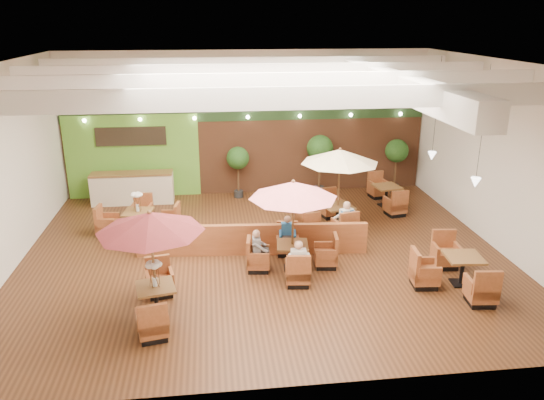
{
  "coord_description": "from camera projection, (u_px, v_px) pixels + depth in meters",
  "views": [
    {
      "loc": [
        -1.47,
        -14.24,
        6.65
      ],
      "look_at": [
        0.3,
        0.5,
        1.5
      ],
      "focal_mm": 35.0,
      "sensor_mm": 36.0,
      "label": 1
    }
  ],
  "objects": [
    {
      "name": "topiary_0",
      "position": [
        238.0,
        160.0,
        20.14
      ],
      "size": [
        0.86,
        0.86,
        2.0
      ],
      "color": "black",
      "rests_on": "ground"
    },
    {
      "name": "room",
      "position": [
        267.0,
        124.0,
        15.68
      ],
      "size": [
        14.04,
        14.0,
        5.52
      ],
      "color": "#381E0F",
      "rests_on": "ground"
    },
    {
      "name": "diner_1",
      "position": [
        287.0,
        231.0,
        15.43
      ],
      "size": [
        0.37,
        0.31,
        0.73
      ],
      "rotation": [
        0.0,
        0.0,
        3.05
      ],
      "color": "#286AB0",
      "rests_on": "ground"
    },
    {
      "name": "booth_divider",
      "position": [
        252.0,
        240.0,
        15.52
      ],
      "size": [
        6.75,
        0.69,
        0.94
      ],
      "primitive_type": "cube",
      "rotation": [
        0.0,
        0.0,
        -0.08
      ],
      "color": "brown",
      "rests_on": "ground"
    },
    {
      "name": "table_5",
      "position": [
        386.0,
        196.0,
        19.55
      ],
      "size": [
        1.03,
        2.72,
        0.98
      ],
      "rotation": [
        0.0,
        0.0,
        0.19
      ],
      "color": "brown",
      "rests_on": "ground"
    },
    {
      "name": "diner_0",
      "position": [
        298.0,
        258.0,
        13.64
      ],
      "size": [
        0.4,
        0.33,
        0.81
      ],
      "rotation": [
        0.0,
        0.0,
        -0.06
      ],
      "color": "silver",
      "rests_on": "ground"
    },
    {
      "name": "topiary_2",
      "position": [
        397.0,
        153.0,
        20.81
      ],
      "size": [
        0.91,
        0.91,
        2.12
      ],
      "color": "black",
      "rests_on": "ground"
    },
    {
      "name": "diner_4",
      "position": [
        345.0,
        217.0,
        16.47
      ],
      "size": [
        0.45,
        0.41,
        0.82
      ],
      "rotation": [
        0.0,
        0.0,
        0.33
      ],
      "color": "silver",
      "rests_on": "ground"
    },
    {
      "name": "table_4",
      "position": [
        451.0,
        271.0,
        13.77
      ],
      "size": [
        1.88,
        2.76,
        1.02
      ],
      "rotation": [
        0.0,
        0.0,
        -0.1
      ],
      "color": "brown",
      "rests_on": "ground"
    },
    {
      "name": "table_2",
      "position": [
        337.0,
        171.0,
        17.01
      ],
      "size": [
        2.65,
        2.78,
        2.73
      ],
      "rotation": [
        0.0,
        0.0,
        0.23
      ],
      "color": "brown",
      "rests_on": "ground"
    },
    {
      "name": "table_0",
      "position": [
        151.0,
        237.0,
        11.84
      ],
      "size": [
        2.43,
        2.66,
        2.63
      ],
      "rotation": [
        0.0,
        0.0,
        0.2
      ],
      "color": "brown",
      "rests_on": "ground"
    },
    {
      "name": "diner_2",
      "position": [
        258.0,
        246.0,
        14.43
      ],
      "size": [
        0.29,
        0.36,
        0.74
      ],
      "rotation": [
        0.0,
        0.0,
        4.69
      ],
      "color": "slate",
      "rests_on": "ground"
    },
    {
      "name": "table_1",
      "position": [
        293.0,
        209.0,
        14.2
      ],
      "size": [
        2.58,
        2.58,
        2.59
      ],
      "rotation": [
        0.0,
        0.0,
        -0.12
      ],
      "color": "brown",
      "rests_on": "ground"
    },
    {
      "name": "service_counter",
      "position": [
        133.0,
        188.0,
        19.8
      ],
      "size": [
        3.0,
        0.75,
        1.18
      ],
      "color": "beige",
      "rests_on": "ground"
    },
    {
      "name": "diner_3",
      "position": [
        345.0,
        217.0,
        16.47
      ],
      "size": [
        0.42,
        0.37,
        0.79
      ],
      "rotation": [
        0.0,
        0.0,
        0.21
      ],
      "color": "#286AB0",
      "rests_on": "ground"
    },
    {
      "name": "topiary_1",
      "position": [
        320.0,
        151.0,
        20.4
      ],
      "size": [
        1.02,
        1.02,
        2.37
      ],
      "color": "black",
      "rests_on": "ground"
    },
    {
      "name": "table_3",
      "position": [
        139.0,
        221.0,
        17.03
      ],
      "size": [
        2.67,
        2.67,
        1.55
      ],
      "rotation": [
        0.0,
        0.0,
        -0.13
      ],
      "color": "brown",
      "rests_on": "ground"
    }
  ]
}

